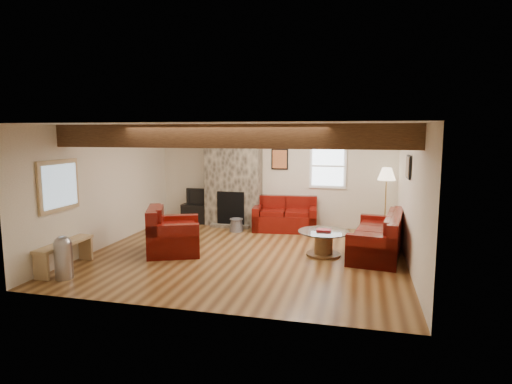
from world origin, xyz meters
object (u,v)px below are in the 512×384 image
armchair_red (174,230)px  tv_cabinet (201,214)px  coffee_table (324,243)px  television (201,196)px  floor_lamp (387,178)px  loveseat (285,214)px  sofa_three (377,234)px

armchair_red → tv_cabinet: (-0.47, 2.73, -0.20)m
coffee_table → television: size_ratio=1.33×
armchair_red → tv_cabinet: 2.77m
coffee_table → floor_lamp: (1.23, 1.97, 1.10)m
armchair_red → loveseat: bearing=-59.5°
coffee_table → tv_cabinet: coffee_table is taller
tv_cabinet → loveseat: bearing=-7.5°
armchair_red → coffee_table: 2.95m
coffee_table → tv_cabinet: size_ratio=0.99×
armchair_red → tv_cabinet: armchair_red is taller
loveseat → tv_cabinet: 2.31m
sofa_three → loveseat: 2.64m
loveseat → coffee_table: bearing=-66.5°
tv_cabinet → sofa_three: bearing=-23.6°
loveseat → armchair_red: bearing=-132.6°
sofa_three → coffee_table: (-1.00, -0.34, -0.16)m
armchair_red → coffee_table: (2.91, 0.48, -0.21)m
loveseat → floor_lamp: (2.32, 0.02, 0.94)m
television → floor_lamp: 4.66m
sofa_three → armchair_red: 3.99m
sofa_three → floor_lamp: bearing=179.5°
armchair_red → television: television is taller
tv_cabinet → floor_lamp: floor_lamp is taller
television → floor_lamp: size_ratio=0.47×
loveseat → armchair_red: (-1.81, -2.43, 0.05)m
armchair_red → tv_cabinet: size_ratio=1.12×
coffee_table → tv_cabinet: bearing=146.3°
loveseat → television: (-2.29, 0.30, 0.31)m
armchair_red → television: bearing=-12.9°
armchair_red → sofa_three: bearing=-100.9°
floor_lamp → television: bearing=176.5°
armchair_red → coffee_table: size_ratio=1.13×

